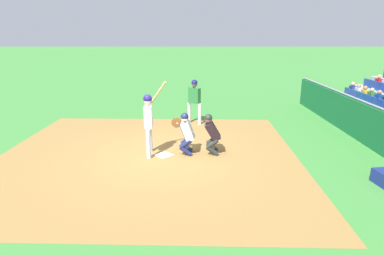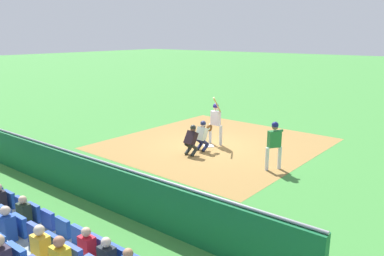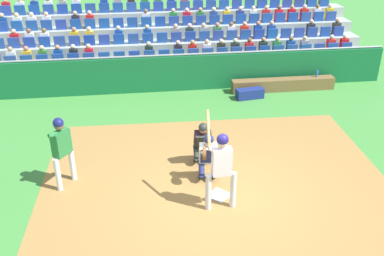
{
  "view_description": "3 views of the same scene",
  "coord_description": "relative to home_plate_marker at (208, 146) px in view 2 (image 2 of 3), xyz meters",
  "views": [
    {
      "loc": [
        -8.96,
        -0.82,
        3.54
      ],
      "look_at": [
        -0.36,
        -0.84,
        0.97
      ],
      "focal_mm": 29.79,
      "sensor_mm": 36.0,
      "label": 1
    },
    {
      "loc": [
        9.25,
        -12.96,
        4.79
      ],
      "look_at": [
        -0.16,
        -0.97,
        0.99
      ],
      "focal_mm": 35.33,
      "sensor_mm": 36.0,
      "label": 2
    },
    {
      "loc": [
        1.74,
        8.22,
        6.06
      ],
      "look_at": [
        0.51,
        -0.97,
        1.31
      ],
      "focal_mm": 41.01,
      "sensor_mm": 36.0,
      "label": 3
    }
  ],
  "objects": [
    {
      "name": "ground_plane",
      "position": [
        0.0,
        0.0,
        -0.02
      ],
      "size": [
        160.0,
        160.0,
        0.0
      ],
      "primitive_type": "plane",
      "color": "#3E8538"
    },
    {
      "name": "infield_dirt_patch",
      "position": [
        0.0,
        0.5,
        -0.01
      ],
      "size": [
        8.7,
        9.16,
        0.01
      ],
      "primitive_type": "cube",
      "rotation": [
        0.0,
        0.0,
        -0.03
      ],
      "color": "olive",
      "rests_on": "ground_plane"
    },
    {
      "name": "home_plate_marker",
      "position": [
        0.0,
        0.0,
        0.0
      ],
      "size": [
        0.62,
        0.62,
        0.02
      ],
      "primitive_type": "cube",
      "rotation": [
        0.0,
        0.0,
        0.79
      ],
      "color": "white",
      "rests_on": "infield_dirt_patch"
    },
    {
      "name": "batter_at_plate",
      "position": [
        0.07,
        0.43,
        1.15
      ],
      "size": [
        0.69,
        0.67,
        2.21
      ],
      "color": "silver",
      "rests_on": "ground_plane"
    },
    {
      "name": "catcher_crouching",
      "position": [
        0.17,
        -0.65,
        0.71
      ],
      "size": [
        0.49,
        0.72,
        1.3
      ],
      "color": "#1D244F",
      "rests_on": "ground_plane"
    },
    {
      "name": "home_plate_umpire",
      "position": [
        0.17,
        -1.42,
        0.67
      ],
      "size": [
        0.48,
        0.51,
        1.26
      ],
      "color": "#282C29",
      "rests_on": "ground_plane"
    },
    {
      "name": "dugout_wall",
      "position": [
        0.0,
        -6.64,
        0.64
      ],
      "size": [
        14.84,
        0.24,
        1.36
      ],
      "color": "#145F32",
      "rests_on": "ground_plane"
    },
    {
      "name": "dugout_bench",
      "position": [
        -3.52,
        -6.09,
        0.2
      ],
      "size": [
        3.77,
        0.4,
        0.44
      ],
      "primitive_type": "cube",
      "color": "brown",
      "rests_on": "ground_plane"
    },
    {
      "name": "water_bottle_on_bench",
      "position": [
        -4.79,
        -6.14,
        0.55
      ],
      "size": [
        0.07,
        0.07,
        0.25
      ],
      "primitive_type": "cylinder",
      "color": "blue",
      "rests_on": "dugout_bench"
    },
    {
      "name": "equipment_duffel_bag",
      "position": [
        -2.14,
        -5.53,
        0.16
      ],
      "size": [
        1.0,
        0.49,
        0.34
      ],
      "primitive_type": "cube",
      "rotation": [
        0.0,
        0.0,
        0.14
      ],
      "color": "navy",
      "rests_on": "ground_plane"
    },
    {
      "name": "on_deck_batter",
      "position": [
        3.56,
        -0.94,
        1.08
      ],
      "size": [
        0.48,
        0.6,
        1.79
      ],
      "color": "silver",
      "rests_on": "ground_plane"
    }
  ]
}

